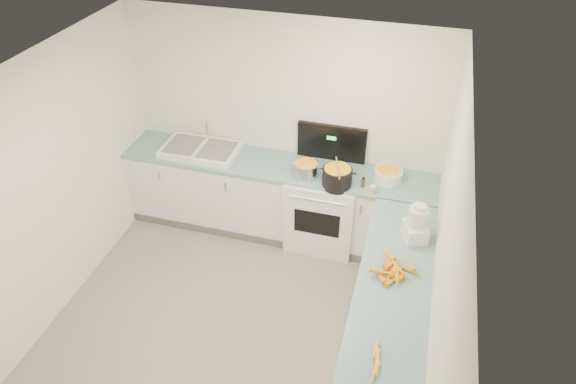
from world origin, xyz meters
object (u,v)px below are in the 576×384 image
(black_pot, at_px, (337,177))
(sink, at_px, (201,150))
(spice_jar, at_px, (373,191))
(food_processor, at_px, (416,225))
(mixing_bowl, at_px, (388,175))
(steel_pot, at_px, (306,171))
(stove, at_px, (323,207))
(extract_bottle, at_px, (363,183))

(black_pot, bearing_deg, sink, 173.11)
(spice_jar, xyz_separation_m, food_processor, (0.46, -0.57, 0.12))
(spice_jar, bearing_deg, black_pot, 170.48)
(mixing_bowl, height_order, spice_jar, mixing_bowl)
(spice_jar, bearing_deg, food_processor, -51.30)
(steel_pot, bearing_deg, mixing_bowl, 11.06)
(sink, xyz_separation_m, food_processor, (2.45, -0.83, 0.13))
(mixing_bowl, height_order, food_processor, food_processor)
(spice_jar, height_order, food_processor, food_processor)
(sink, bearing_deg, steel_pot, -6.32)
(stove, xyz_separation_m, extract_bottle, (0.43, -0.14, 0.51))
(sink, height_order, steel_pot, sink)
(steel_pot, bearing_deg, spice_jar, -9.28)
(stove, bearing_deg, extract_bottle, -18.59)
(steel_pot, distance_m, black_pot, 0.35)
(steel_pot, xyz_separation_m, extract_bottle, (0.61, -0.02, -0.03))
(extract_bottle, relative_size, spice_jar, 1.11)
(black_pot, xyz_separation_m, extract_bottle, (0.27, 0.03, -0.04))
(steel_pot, xyz_separation_m, black_pot, (0.34, -0.05, 0.01))
(steel_pot, bearing_deg, extract_bottle, -1.84)
(black_pot, bearing_deg, steel_pot, 170.99)
(extract_bottle, bearing_deg, stove, 161.41)
(stove, bearing_deg, sink, 179.38)
(stove, distance_m, mixing_bowl, 0.85)
(sink, bearing_deg, black_pot, -6.89)
(steel_pot, bearing_deg, black_pot, -9.01)
(steel_pot, bearing_deg, stove, 34.69)
(stove, relative_size, black_pot, 4.42)
(stove, distance_m, sink, 1.54)
(sink, distance_m, steel_pot, 1.28)
(black_pot, bearing_deg, spice_jar, -9.52)
(mixing_bowl, xyz_separation_m, food_processor, (0.34, -0.86, 0.10))
(black_pot, distance_m, mixing_bowl, 0.55)
(sink, height_order, extract_bottle, sink)
(black_pot, relative_size, mixing_bowl, 1.05)
(mixing_bowl, bearing_deg, spice_jar, -112.88)
(sink, relative_size, extract_bottle, 8.87)
(sink, xyz_separation_m, steel_pot, (1.27, -0.14, 0.04))
(black_pot, relative_size, food_processor, 0.80)
(steel_pot, relative_size, black_pot, 0.85)
(sink, relative_size, black_pot, 2.79)
(stove, bearing_deg, steel_pot, -145.31)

